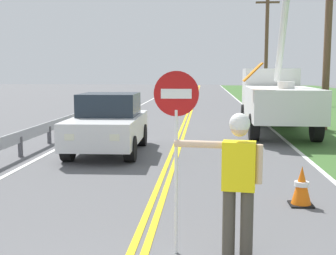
# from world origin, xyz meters

# --- Properties ---
(centerline_yellow_left) EXTENTS (0.11, 110.00, 0.01)m
(centerline_yellow_left) POSITION_xyz_m (-0.09, 20.00, 0.01)
(centerline_yellow_left) COLOR yellow
(centerline_yellow_left) RESTS_ON ground
(centerline_yellow_right) EXTENTS (0.11, 110.00, 0.01)m
(centerline_yellow_right) POSITION_xyz_m (0.09, 20.00, 0.01)
(centerline_yellow_right) COLOR yellow
(centerline_yellow_right) RESTS_ON ground
(edge_line_right) EXTENTS (0.12, 110.00, 0.01)m
(edge_line_right) POSITION_xyz_m (3.60, 20.00, 0.01)
(edge_line_right) COLOR silver
(edge_line_right) RESTS_ON ground
(edge_line_left) EXTENTS (0.12, 110.00, 0.01)m
(edge_line_left) POSITION_xyz_m (-3.60, 20.00, 0.01)
(edge_line_left) COLOR silver
(edge_line_left) RESTS_ON ground
(flagger_worker) EXTENTS (1.08, 0.30, 1.83)m
(flagger_worker) POSITION_xyz_m (1.25, 2.53, 1.05)
(flagger_worker) COLOR #474238
(flagger_worker) RESTS_ON ground
(stop_sign_paddle) EXTENTS (0.56, 0.04, 2.33)m
(stop_sign_paddle) POSITION_xyz_m (0.49, 2.63, 1.71)
(stop_sign_paddle) COLOR silver
(stop_sign_paddle) RESTS_ON ground
(utility_bucket_truck) EXTENTS (2.79, 6.85, 6.02)m
(utility_bucket_truck) POSITION_xyz_m (3.60, 14.68, 1.43)
(utility_bucket_truck) COLOR white
(utility_bucket_truck) RESTS_ON ground
(oncoming_sedan_nearest) EXTENTS (2.00, 4.15, 1.70)m
(oncoming_sedan_nearest) POSITION_xyz_m (-1.91, 9.65, 0.83)
(oncoming_sedan_nearest) COLOR silver
(oncoming_sedan_nearest) RESTS_ON ground
(utility_pole_near) EXTENTS (1.80, 0.28, 8.11)m
(utility_pole_near) POSITION_xyz_m (5.65, 15.30, 4.24)
(utility_pole_near) COLOR brown
(utility_pole_near) RESTS_ON ground
(utility_pole_mid) EXTENTS (1.80, 0.28, 8.20)m
(utility_pole_mid) POSITION_xyz_m (5.59, 32.32, 4.28)
(utility_pole_mid) COLOR brown
(utility_pole_mid) RESTS_ON ground
(traffic_cone_lead) EXTENTS (0.40, 0.40, 0.70)m
(traffic_cone_lead) POSITION_xyz_m (2.54, 4.85, 0.34)
(traffic_cone_lead) COLOR orange
(traffic_cone_lead) RESTS_ON ground
(guardrail_left_shoulder) EXTENTS (0.10, 32.00, 0.71)m
(guardrail_left_shoulder) POSITION_xyz_m (-4.20, 14.52, 0.52)
(guardrail_left_shoulder) COLOR #9EA0A3
(guardrail_left_shoulder) RESTS_ON ground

